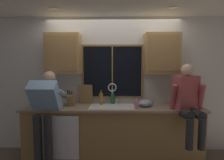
# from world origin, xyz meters

# --- Properties ---
(back_wall) EXTENTS (5.50, 0.12, 2.55)m
(back_wall) POSITION_xyz_m (0.00, 0.06, 1.27)
(back_wall) COLOR silver
(back_wall) RESTS_ON floor
(ceiling_downlight_left) EXTENTS (0.14, 0.14, 0.01)m
(ceiling_downlight_left) POSITION_xyz_m (-0.93, -0.60, 2.54)
(ceiling_downlight_left) COLOR #FFEAB2
(ceiling_downlight_right) EXTENTS (0.14, 0.14, 0.01)m
(ceiling_downlight_right) POSITION_xyz_m (0.93, -0.60, 2.54)
(ceiling_downlight_right) COLOR #FFEAB2
(window_glass) EXTENTS (1.10, 0.02, 0.95)m
(window_glass) POSITION_xyz_m (-0.02, -0.01, 1.52)
(window_glass) COLOR black
(window_frame_top) EXTENTS (1.17, 0.02, 0.04)m
(window_frame_top) POSITION_xyz_m (-0.02, -0.02, 2.02)
(window_frame_top) COLOR olive
(window_frame_bottom) EXTENTS (1.17, 0.02, 0.04)m
(window_frame_bottom) POSITION_xyz_m (-0.02, -0.02, 1.03)
(window_frame_bottom) COLOR olive
(window_frame_left) EXTENTS (0.03, 0.02, 0.95)m
(window_frame_left) POSITION_xyz_m (-0.58, -0.02, 1.52)
(window_frame_left) COLOR olive
(window_frame_right) EXTENTS (0.03, 0.02, 0.95)m
(window_frame_right) POSITION_xyz_m (0.55, -0.02, 1.52)
(window_frame_right) COLOR olive
(window_mullion_center) EXTENTS (0.02, 0.02, 0.95)m
(window_mullion_center) POSITION_xyz_m (-0.02, -0.02, 1.52)
(window_mullion_center) COLOR olive
(lower_cabinet_run) EXTENTS (3.10, 0.58, 0.88)m
(lower_cabinet_run) POSITION_xyz_m (0.00, -0.29, 0.44)
(lower_cabinet_run) COLOR #A07744
(lower_cabinet_run) RESTS_ON floor
(countertop) EXTENTS (3.16, 0.62, 0.04)m
(countertop) POSITION_xyz_m (0.00, -0.31, 0.90)
(countertop) COLOR gray
(countertop) RESTS_ON lower_cabinet_run
(dishwasher_front) EXTENTS (0.60, 0.02, 0.74)m
(dishwasher_front) POSITION_xyz_m (-0.86, -0.61, 0.46)
(dishwasher_front) COLOR white
(upper_cabinet_left) EXTENTS (0.61, 0.36, 0.72)m
(upper_cabinet_left) POSITION_xyz_m (-0.90, -0.17, 1.86)
(upper_cabinet_left) COLOR #B2844C
(upper_cabinet_right) EXTENTS (0.61, 0.36, 0.72)m
(upper_cabinet_right) POSITION_xyz_m (0.87, -0.17, 1.86)
(upper_cabinet_right) COLOR #B2844C
(sink) EXTENTS (0.80, 0.46, 0.21)m
(sink) POSITION_xyz_m (-0.02, -0.30, 0.82)
(sink) COLOR silver
(sink) RESTS_ON lower_cabinet_run
(faucet) EXTENTS (0.18, 0.09, 0.40)m
(faucet) POSITION_xyz_m (-0.01, -0.12, 1.17)
(faucet) COLOR silver
(faucet) RESTS_ON countertop
(person_standing) EXTENTS (0.53, 0.69, 1.55)m
(person_standing) POSITION_xyz_m (-1.10, -0.61, 0.96)
(person_standing) COLOR #262628
(person_standing) RESTS_ON floor
(person_sitting_on_counter) EXTENTS (0.54, 0.66, 1.26)m
(person_sitting_on_counter) POSITION_xyz_m (1.23, -0.57, 1.10)
(person_sitting_on_counter) COLOR #262628
(person_sitting_on_counter) RESTS_ON countertop
(knife_block) EXTENTS (0.12, 0.18, 0.32)m
(knife_block) POSITION_xyz_m (-0.76, -0.28, 1.03)
(knife_block) COLOR olive
(knife_block) RESTS_ON countertop
(cutting_board) EXTENTS (0.27, 0.10, 0.37)m
(cutting_board) POSITION_xyz_m (-0.52, -0.09, 1.10)
(cutting_board) COLOR #997047
(cutting_board) RESTS_ON countertop
(mixing_bowl) EXTENTS (0.27, 0.27, 0.13)m
(mixing_bowl) POSITION_xyz_m (0.58, -0.27, 0.98)
(mixing_bowl) COLOR #8C99A8
(mixing_bowl) RESTS_ON countertop
(soap_dispenser) EXTENTS (0.06, 0.07, 0.18)m
(soap_dispenser) POSITION_xyz_m (0.39, -0.47, 0.99)
(soap_dispenser) COLOR pink
(soap_dispenser) RESTS_ON countertop
(bottle_green_glass) EXTENTS (0.07, 0.07, 0.27)m
(bottle_green_glass) POSITION_xyz_m (-0.22, -0.13, 1.03)
(bottle_green_glass) COLOR olive
(bottle_green_glass) RESTS_ON countertop
(bottle_tall_clear) EXTENTS (0.07, 0.07, 0.25)m
(bottle_tall_clear) POSITION_xyz_m (-0.01, -0.07, 1.02)
(bottle_tall_clear) COLOR #1E592D
(bottle_tall_clear) RESTS_ON countertop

